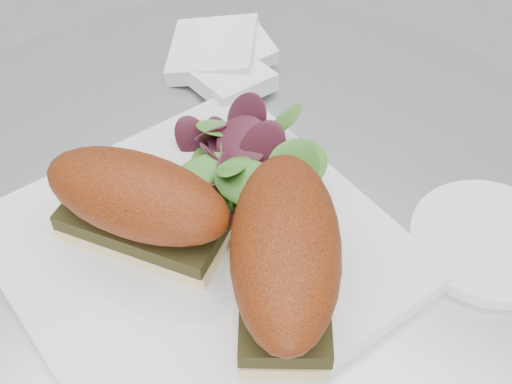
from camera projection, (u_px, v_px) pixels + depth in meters
table at (237, 375)px, 0.77m from camera, size 0.70×0.70×0.73m
plate at (199, 251)px, 0.56m from camera, size 0.34×0.34×0.02m
sandwich_left at (138, 203)px, 0.53m from camera, size 0.16×0.10×0.08m
sandwich_right at (285, 254)px, 0.49m from camera, size 0.16×0.18×0.08m
salad at (237, 159)px, 0.58m from camera, size 0.12×0.12×0.05m
napkin at (223, 69)px, 0.72m from camera, size 0.14×0.14×0.02m
saucer at (488, 241)px, 0.57m from camera, size 0.12×0.12×0.01m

